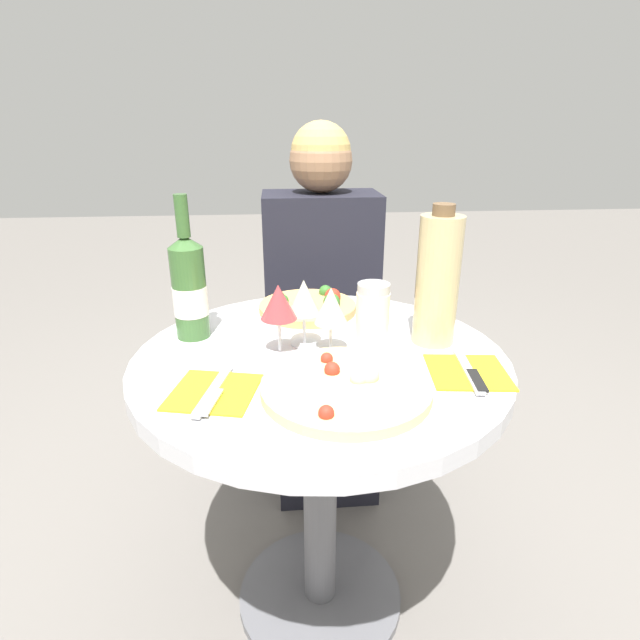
{
  "coord_description": "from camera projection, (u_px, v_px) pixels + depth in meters",
  "views": [
    {
      "loc": [
        -0.08,
        -0.95,
        1.17
      ],
      "look_at": [
        -0.01,
        -0.06,
        0.82
      ],
      "focal_mm": 28.0,
      "sensor_mm": 36.0,
      "label": 1
    }
  ],
  "objects": [
    {
      "name": "wine_bottle",
      "position": [
        189.0,
        288.0,
        1.11
      ],
      "size": [
        0.08,
        0.08,
        0.32
      ],
      "color": "#38602D",
      "rests_on": "dining_table"
    },
    {
      "name": "chair_behind_diner",
      "position": [
        319.0,
        336.0,
        1.85
      ],
      "size": [
        0.37,
        0.37,
        0.89
      ],
      "rotation": [
        0.0,
        0.0,
        3.14
      ],
      "color": "#ADADB2",
      "rests_on": "ground_plane"
    },
    {
      "name": "pizza_small_far",
      "position": [
        309.0,
        306.0,
        1.3
      ],
      "size": [
        0.25,
        0.25,
        0.05
      ],
      "color": "tan",
      "rests_on": "dining_table"
    },
    {
      "name": "wine_glass_front_right",
      "position": [
        331.0,
        307.0,
        1.04
      ],
      "size": [
        0.07,
        0.07,
        0.14
      ],
      "color": "silver",
      "rests_on": "dining_table"
    },
    {
      "name": "seated_diner",
      "position": [
        323.0,
        326.0,
        1.69
      ],
      "size": [
        0.38,
        0.47,
        1.18
      ],
      "rotation": [
        0.0,
        0.0,
        3.14
      ],
      "color": "black",
      "rests_on": "ground_plane"
    },
    {
      "name": "ground_plane",
      "position": [
        320.0,
        597.0,
        1.32
      ],
      "size": [
        12.0,
        12.0,
        0.0
      ],
      "primitive_type": "plane",
      "color": "slate",
      "rests_on": "ground"
    },
    {
      "name": "place_setting_left",
      "position": [
        213.0,
        392.0,
        0.9
      ],
      "size": [
        0.18,
        0.19,
        0.01
      ],
      "color": "yellow",
      "rests_on": "dining_table"
    },
    {
      "name": "tall_carafe",
      "position": [
        438.0,
        280.0,
        1.07
      ],
      "size": [
        0.09,
        0.09,
        0.31
      ],
      "color": "tan",
      "rests_on": "dining_table"
    },
    {
      "name": "wine_glass_center",
      "position": [
        304.0,
        299.0,
        1.07
      ],
      "size": [
        0.07,
        0.07,
        0.15
      ],
      "color": "silver",
      "rests_on": "dining_table"
    },
    {
      "name": "place_setting_right",
      "position": [
        468.0,
        372.0,
        0.98
      ],
      "size": [
        0.17,
        0.19,
        0.01
      ],
      "color": "yellow",
      "rests_on": "dining_table"
    },
    {
      "name": "pizza_large",
      "position": [
        346.0,
        387.0,
        0.91
      ],
      "size": [
        0.31,
        0.31,
        0.05
      ],
      "color": "#E5C17F",
      "rests_on": "dining_table"
    },
    {
      "name": "wine_glass_front_left",
      "position": [
        279.0,
        303.0,
        1.03
      ],
      "size": [
        0.08,
        0.08,
        0.15
      ],
      "color": "silver",
      "rests_on": "dining_table"
    },
    {
      "name": "dining_table",
      "position": [
        320.0,
        418.0,
        1.12
      ],
      "size": [
        0.79,
        0.79,
        0.72
      ],
      "color": "slate",
      "rests_on": "ground_plane"
    },
    {
      "name": "sugar_shaker",
      "position": [
        373.0,
        314.0,
        1.09
      ],
      "size": [
        0.07,
        0.07,
        0.14
      ],
      "color": "silver",
      "rests_on": "dining_table"
    }
  ]
}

